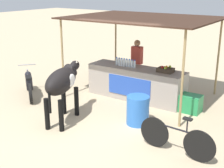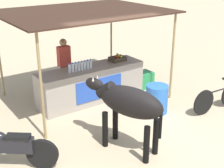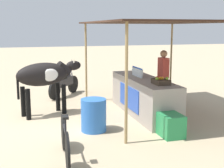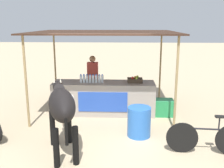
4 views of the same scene
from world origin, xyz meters
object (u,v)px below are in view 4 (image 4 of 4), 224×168
(stall_counter, at_px, (104,98))
(water_barrel, at_px, (139,122))
(bicycle_leaning, at_px, (207,138))
(cooler_box, at_px, (163,107))
(fruit_crate, at_px, (135,80))
(cow, at_px, (62,106))
(vendor_behind_counter, at_px, (93,80))

(stall_counter, height_order, water_barrel, stall_counter)
(stall_counter, height_order, bicycle_leaning, stall_counter)
(cooler_box, height_order, water_barrel, water_barrel)
(fruit_crate, xyz_separation_m, cooler_box, (0.83, -0.15, -0.79))
(cow, xyz_separation_m, bicycle_leaning, (3.00, 0.07, -0.69))
(fruit_crate, relative_size, bicycle_leaning, 0.27)
(water_barrel, xyz_separation_m, cow, (-1.64, -0.89, 0.67))
(fruit_crate, bearing_deg, vendor_behind_counter, 152.22)
(cooler_box, distance_m, water_barrel, 1.68)
(stall_counter, relative_size, cow, 1.63)
(stall_counter, relative_size, fruit_crate, 6.82)
(cooler_box, xyz_separation_m, cow, (-2.42, -2.37, 0.79))
(vendor_behind_counter, height_order, cooler_box, vendor_behind_counter)
(vendor_behind_counter, relative_size, cooler_box, 2.75)
(cow, bearing_deg, fruit_crate, 57.70)
(bicycle_leaning, bearing_deg, water_barrel, 148.86)
(stall_counter, height_order, cow, cow)
(bicycle_leaning, bearing_deg, fruit_crate, 119.86)
(vendor_behind_counter, height_order, bicycle_leaning, vendor_behind_counter)
(vendor_behind_counter, bearing_deg, bicycle_leaning, -49.01)
(stall_counter, bearing_deg, vendor_behind_counter, 118.64)
(water_barrel, xyz_separation_m, bicycle_leaning, (1.36, -0.82, -0.01))
(fruit_crate, distance_m, cooler_box, 1.16)
(stall_counter, height_order, vendor_behind_counter, vendor_behind_counter)
(water_barrel, bearing_deg, fruit_crate, 91.60)
(fruit_crate, height_order, cow, cow)
(water_barrel, height_order, bicycle_leaning, bicycle_leaning)
(fruit_crate, bearing_deg, cow, -122.30)
(vendor_behind_counter, bearing_deg, stall_counter, -61.36)
(cooler_box, bearing_deg, cow, -135.64)
(cooler_box, distance_m, cow, 3.48)
(fruit_crate, distance_m, cow, 2.98)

